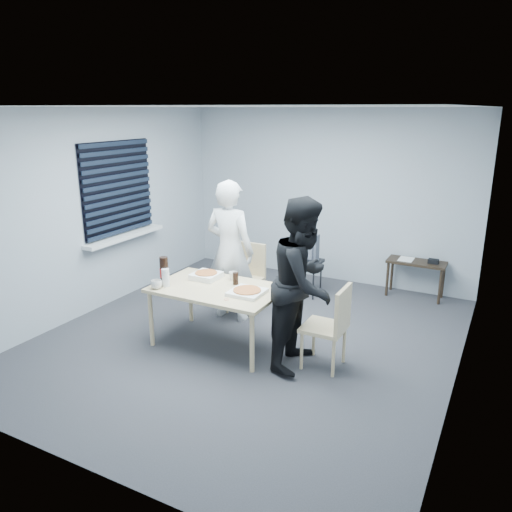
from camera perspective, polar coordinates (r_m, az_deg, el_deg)
The scene contains 19 objects.
room at distance 7.03m, azimuth -15.28°, elevation 6.61°, with size 5.00×5.00×5.00m.
dining_table at distance 5.56m, azimuth -4.44°, elevation -4.17°, with size 1.40×0.89×0.68m.
chair_far at distance 6.56m, azimuth -0.96°, elevation -1.86°, with size 0.42×0.42×0.89m.
chair_right at distance 5.14m, azimuth 8.72°, elevation -7.44°, with size 0.42×0.42×0.89m.
person_white at distance 6.19m, azimuth -3.01°, elevation 0.59°, with size 0.65×0.42×1.77m, color silver.
person_black at distance 5.07m, azimuth 5.47°, elevation -3.12°, with size 0.86×0.47×1.77m, color black.
side_table at distance 7.35m, azimuth 17.85°, elevation -1.16°, with size 0.80×0.35×0.53m.
stool at distance 7.13m, azimuth 5.95°, elevation -1.35°, with size 0.37×0.37×0.52m.
backpack at distance 7.03m, azimuth 5.98°, elevation 0.93°, with size 0.27×0.20×0.38m.
pizza_box_a at distance 5.82m, azimuth -5.71°, elevation -2.22°, with size 0.30×0.30×0.08m.
pizza_box_b at distance 5.33m, azimuth -1.02°, elevation -4.11°, with size 0.35×0.35×0.05m.
mug_a at distance 5.58m, azimuth -11.31°, elevation -3.20°, with size 0.12×0.12×0.10m, color silver.
mug_b at distance 5.76m, azimuth -2.64°, elevation -2.27°, with size 0.10×0.10×0.09m, color silver.
cola_glass at distance 5.60m, azimuth -2.35°, elevation -2.58°, with size 0.06×0.06×0.14m, color black.
soda_bottle at distance 5.66m, azimuth -10.45°, elevation -1.72°, with size 0.10×0.10×0.32m.
plastic_cups at distance 5.61m, azimuth -10.29°, elevation -2.44°, with size 0.08×0.08×0.20m, color silver.
rubber_band at distance 5.18m, azimuth -3.40°, elevation -5.00°, with size 0.05×0.05×0.00m, color red.
papers at distance 7.37m, azimuth 16.79°, elevation -0.35°, with size 0.20×0.27×0.00m, color white.
black_box at distance 7.28m, azimuth 19.61°, elevation -0.58°, with size 0.14×0.10×0.06m, color black.
Camera 1 is at (2.54, -4.67, 2.59)m, focal length 35.00 mm.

